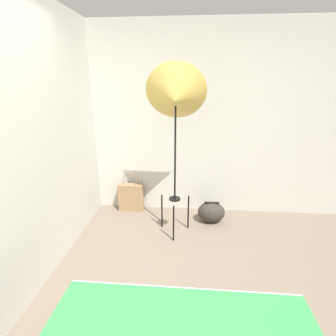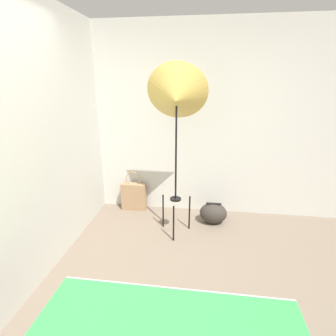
{
  "view_description": "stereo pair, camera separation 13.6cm",
  "coord_description": "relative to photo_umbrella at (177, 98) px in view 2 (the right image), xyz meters",
  "views": [
    {
      "loc": [
        0.04,
        -1.45,
        1.84
      ],
      "look_at": [
        -0.19,
        1.29,
        0.93
      ],
      "focal_mm": 28.0,
      "sensor_mm": 36.0,
      "label": 1
    },
    {
      "loc": [
        0.18,
        -1.44,
        1.84
      ],
      "look_at": [
        -0.19,
        1.29,
        0.93
      ],
      "focal_mm": 28.0,
      "sensor_mm": 36.0,
      "label": 2
    }
  ],
  "objects": [
    {
      "name": "tote_bag",
      "position": [
        -0.68,
        0.54,
        -1.46
      ],
      "size": [
        0.36,
        0.11,
        0.6
      ],
      "color": "#9E7A56",
      "rests_on": "ground_plane"
    },
    {
      "name": "photo_umbrella",
      "position": [
        0.0,
        0.0,
        0.0
      ],
      "size": [
        0.69,
        0.5,
        2.05
      ],
      "color": "black",
      "rests_on": "ground_plane"
    },
    {
      "name": "duffel_bag",
      "position": [
        0.48,
        0.3,
        -1.53
      ],
      "size": [
        0.37,
        0.28,
        0.29
      ],
      "color": "#332D28",
      "rests_on": "ground_plane"
    },
    {
      "name": "wall_back",
      "position": [
        0.13,
        0.68,
        -0.37
      ],
      "size": [
        8.0,
        0.05,
        2.6
      ],
      "color": "beige",
      "rests_on": "ground_plane"
    },
    {
      "name": "wall_side_left",
      "position": [
        -1.21,
        -0.49,
        -0.37
      ],
      "size": [
        0.05,
        8.0,
        2.6
      ],
      "color": "beige",
      "rests_on": "ground_plane"
    }
  ]
}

